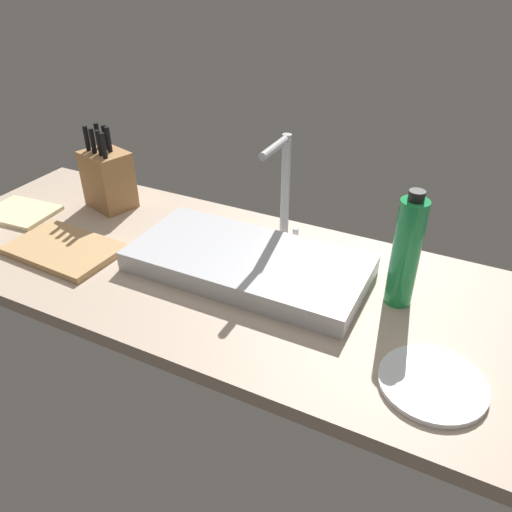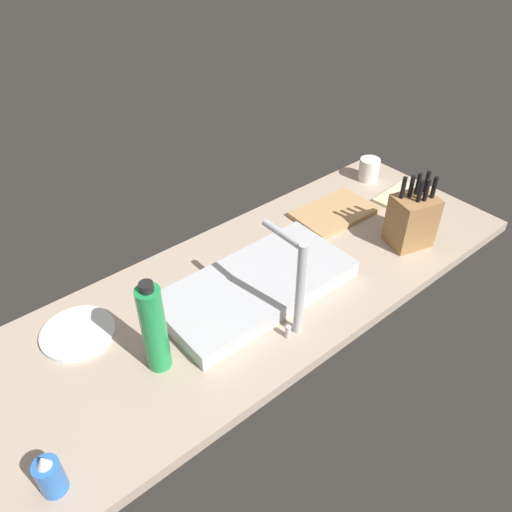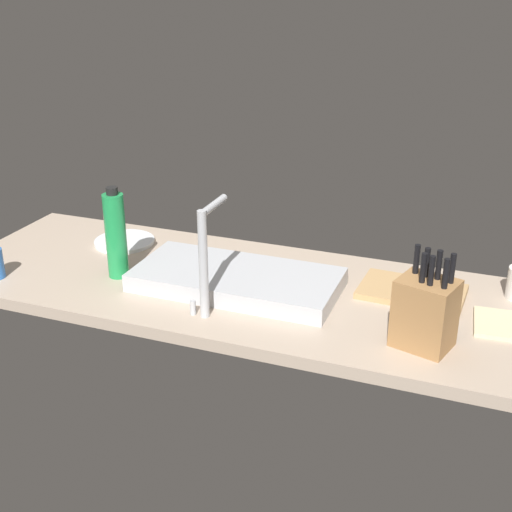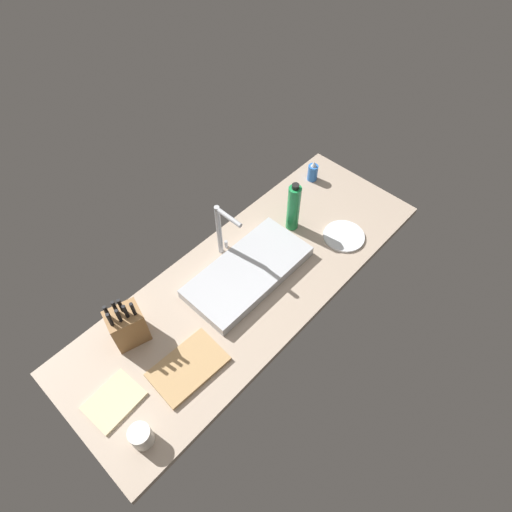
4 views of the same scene
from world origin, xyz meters
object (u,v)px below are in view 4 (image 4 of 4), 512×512
at_px(soap_bottle, 313,172).
at_px(dish_towel, 114,401).
at_px(sink_basin, 248,272).
at_px(faucet, 221,228).
at_px(dinner_plate, 344,236).
at_px(coffee_mug, 141,436).
at_px(water_bottle, 293,208).
at_px(cutting_board, 188,367).
at_px(knife_block, 127,325).

xyz_separation_m(soap_bottle, dish_towel, (-1.46, -0.22, -0.04)).
distance_m(sink_basin, faucet, 0.23).
relative_size(dinner_plate, coffee_mug, 2.23).
xyz_separation_m(sink_basin, coffee_mug, (-0.77, -0.22, 0.02)).
height_order(soap_bottle, dinner_plate, soap_bottle).
relative_size(sink_basin, dish_towel, 2.94).
distance_m(sink_basin, water_bottle, 0.38).
bearing_deg(faucet, cutting_board, -148.06).
bearing_deg(dinner_plate, knife_block, 162.74).
bearing_deg(sink_basin, dinner_plate, -20.86).
xyz_separation_m(faucet, water_bottle, (0.35, -0.13, -0.05)).
bearing_deg(coffee_mug, dinner_plate, 1.73).
bearing_deg(soap_bottle, water_bottle, -157.33).
height_order(cutting_board, dinner_plate, cutting_board).
relative_size(dinner_plate, dish_towel, 1.00).
bearing_deg(soap_bottle, sink_basin, -164.95).
bearing_deg(dinner_plate, cutting_board, 177.14).
height_order(knife_block, dinner_plate, knife_block).
xyz_separation_m(sink_basin, knife_block, (-0.55, 0.14, 0.07)).
bearing_deg(dish_towel, cutting_board, -20.36).
bearing_deg(water_bottle, dish_towel, -175.92).
distance_m(water_bottle, dinner_plate, 0.29).
bearing_deg(sink_basin, cutting_board, -164.25).
distance_m(faucet, soap_bottle, 0.70).
bearing_deg(sink_basin, soap_bottle, 15.05).
bearing_deg(water_bottle, dinner_plate, -62.67).
xyz_separation_m(cutting_board, dish_towel, (-0.28, 0.10, -0.00)).
height_order(faucet, soap_bottle, faucet).
relative_size(knife_block, cutting_board, 0.86).
relative_size(cutting_board, dish_towel, 1.45).
bearing_deg(water_bottle, knife_block, 174.42).
distance_m(soap_bottle, water_bottle, 0.37).
height_order(sink_basin, knife_block, knife_block).
bearing_deg(coffee_mug, faucet, 26.79).
distance_m(cutting_board, soap_bottle, 1.22).
relative_size(dish_towel, coffee_mug, 2.22).
bearing_deg(cutting_board, knife_block, 103.70).
height_order(knife_block, water_bottle, water_bottle).
bearing_deg(soap_bottle, dinner_plate, -120.39).
distance_m(sink_basin, dish_towel, 0.76).
distance_m(dish_towel, coffee_mug, 0.19).
height_order(knife_block, coffee_mug, knife_block).
distance_m(cutting_board, coffee_mug, 0.30).
distance_m(water_bottle, dish_towel, 1.13).
distance_m(soap_bottle, dish_towel, 1.47).
bearing_deg(coffee_mug, dish_towel, 87.19).
bearing_deg(faucet, knife_block, -176.20).
bearing_deg(dish_towel, soap_bottle, 8.62).
height_order(knife_block, soap_bottle, knife_block).
height_order(knife_block, dish_towel, knife_block).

